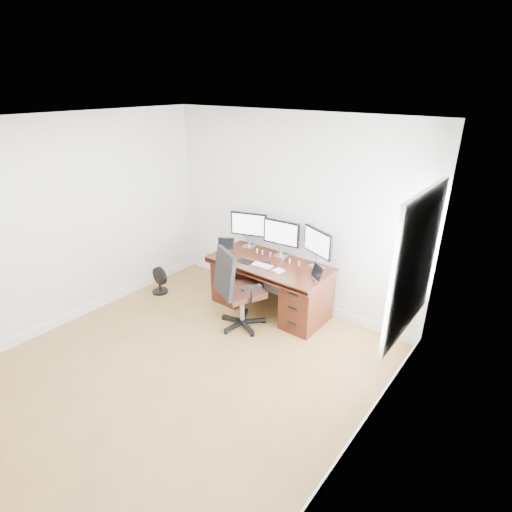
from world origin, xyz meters
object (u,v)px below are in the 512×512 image
Objects in this scene: monitor_center at (281,234)px; floor_fan at (159,281)px; office_chair at (238,302)px; desk at (270,284)px; keyboard at (262,265)px.

floor_fan is at bearing -156.57° from monitor_center.
desk is at bearing 108.54° from office_chair.
office_chair is at bearing 5.27° from floor_fan.
keyboard is at bearing -96.73° from monitor_center.
monitor_center is (1.64, 0.90, 0.88)m from floor_fan.
desk is at bearing 82.11° from keyboard.
keyboard is (1.63, 0.48, 0.55)m from floor_fan.
office_chair is (-0.07, -0.62, -0.03)m from desk.
office_chair is at bearing -99.98° from monitor_center.
desk is 1.51× the size of office_chair.
keyboard reaches higher than floor_fan.
monitor_center is at bearing 89.97° from desk.
keyboard is (-0.01, -0.42, -0.33)m from monitor_center.
office_chair is at bearing -102.42° from keyboard.
floor_fan is 1.79m from keyboard.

